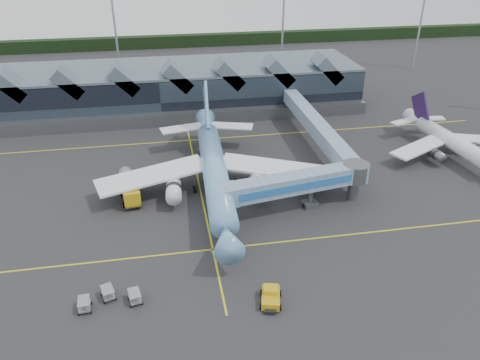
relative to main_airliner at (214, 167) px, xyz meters
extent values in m
plane|color=#262628|center=(-2.28, -7.57, -4.03)|extent=(260.00, 260.00, 0.00)
cube|color=yellow|center=(-2.28, -15.57, -4.03)|extent=(120.00, 0.25, 0.01)
cube|color=yellow|center=(-2.28, 20.43, -4.03)|extent=(120.00, 0.25, 0.01)
cube|color=yellow|center=(-2.28, 2.43, -4.03)|extent=(0.25, 60.00, 0.01)
cube|color=black|center=(-2.28, 102.43, -2.03)|extent=(260.00, 4.00, 4.00)
cube|color=black|center=(-7.28, 40.43, 0.47)|extent=(90.00, 20.00, 9.00)
cube|color=slate|center=(-7.28, 40.43, 5.17)|extent=(90.00, 20.00, 0.60)
cube|color=#5A5E62|center=(-7.28, 29.43, -2.73)|extent=(90.00, 2.50, 2.60)
cube|color=slate|center=(-36.28, 33.43, 5.27)|extent=(6.43, 6.00, 6.43)
cube|color=slate|center=(-25.28, 33.43, 5.27)|extent=(6.43, 6.00, 6.43)
cube|color=slate|center=(-14.28, 33.43, 5.27)|extent=(6.43, 6.00, 6.43)
cube|color=slate|center=(-3.28, 33.43, 5.27)|extent=(6.43, 6.00, 6.43)
cube|color=slate|center=(7.72, 33.43, 5.27)|extent=(6.43, 6.00, 6.43)
cube|color=slate|center=(18.72, 33.43, 5.27)|extent=(6.43, 6.00, 6.43)
cube|color=slate|center=(29.72, 33.43, 5.27)|extent=(6.43, 6.00, 6.43)
cylinder|color=#9B9EA4|center=(-17.28, 64.43, 6.97)|extent=(0.56, 0.56, 22.00)
cylinder|color=#9B9EA4|center=(27.72, 64.43, 6.97)|extent=(0.56, 0.56, 22.00)
cylinder|color=#9B9EA4|center=(67.72, 62.43, 6.97)|extent=(0.56, 0.56, 22.00)
cylinder|color=#64A9CA|center=(-0.07, -1.39, 0.02)|extent=(5.18, 30.54, 3.75)
cone|color=#64A9CA|center=(-0.90, -19.17, 0.02)|extent=(3.99, 5.38, 3.75)
cube|color=black|center=(-0.94, -19.83, 0.80)|extent=(1.44, 0.40, 0.48)
cone|color=#64A9CA|center=(0.81, 17.27, 0.30)|extent=(4.07, 7.12, 3.75)
cube|color=white|center=(-9.59, 0.33, -0.64)|extent=(17.94, 9.94, 1.24)
cube|color=white|center=(9.58, -0.58, -0.64)|extent=(17.95, 11.31, 1.24)
cylinder|color=white|center=(-6.56, -3.26, -1.58)|extent=(2.57, 5.32, 2.33)
cylinder|color=white|center=(6.22, -3.86, -1.58)|extent=(2.57, 5.32, 2.33)
cube|color=#64A9CA|center=(0.73, 15.53, 4.21)|extent=(0.90, 9.61, 10.34)
cube|color=white|center=(-3.86, 16.18, 0.30)|extent=(8.26, 4.51, 0.25)
cube|color=white|center=(5.37, 15.75, 0.30)|extent=(8.36, 5.16, 0.25)
cylinder|color=#5A5E62|center=(-0.74, -15.70, -2.95)|extent=(0.28, 0.28, 2.17)
cylinder|color=#5A5E62|center=(-3.19, 0.06, -2.95)|extent=(0.28, 0.28, 2.17)
cylinder|color=#5A5E62|center=(3.18, -0.24, -2.95)|extent=(0.28, 0.28, 2.17)
cylinder|color=black|center=(-0.74, -15.70, -3.64)|extent=(0.51, 1.41, 1.39)
cylinder|color=white|center=(43.88, 3.98, -1.02)|extent=(4.80, 19.71, 2.79)
cone|color=white|center=(42.64, 15.92, -0.81)|extent=(3.24, 4.73, 2.79)
cube|color=white|center=(37.30, 4.20, -1.51)|extent=(12.08, 8.03, 0.93)
cube|color=white|center=(50.28, 5.55, -1.51)|extent=(12.11, 5.97, 0.93)
cylinder|color=#5A5E62|center=(39.70, 2.15, -2.21)|extent=(2.07, 3.51, 1.73)
cylinder|color=#5A5E62|center=(48.36, 3.05, -2.21)|extent=(2.07, 3.51, 1.73)
cube|color=#2B1644|center=(42.75, 14.81, 1.77)|extent=(1.07, 6.28, 6.80)
cube|color=white|center=(39.60, 14.76, -0.81)|extent=(5.67, 3.65, 0.23)
cube|color=white|center=(45.85, 15.41, -0.81)|extent=(5.54, 2.68, 0.23)
cylinder|color=#5A5E62|center=(41.44, 4.57, -3.22)|extent=(0.26, 0.26, 1.62)
cylinder|color=#5A5E62|center=(46.15, 5.06, -3.22)|extent=(0.26, 0.26, 1.62)
cube|color=#7096BA|center=(10.74, -7.99, 0.52)|extent=(18.59, 5.84, 2.67)
cube|color=#2469B8|center=(10.98, -9.40, 0.52)|extent=(18.14, 3.23, 1.10)
cube|color=#7096BA|center=(0.77, -9.71, 0.52)|extent=(2.86, 3.31, 2.76)
cylinder|color=#5A5E62|center=(13.46, -7.52, -1.75)|extent=(0.64, 0.64, 4.56)
cube|color=#5A5E62|center=(13.46, -7.52, -3.62)|extent=(2.49, 2.19, 0.83)
cylinder|color=black|center=(12.55, -7.68, -3.71)|extent=(0.50, 0.88, 0.83)
cylinder|color=black|center=(14.36, -7.37, -3.71)|extent=(0.50, 0.88, 0.83)
cylinder|color=#5A5E62|center=(20.71, -6.27, 0.52)|extent=(4.05, 4.05, 2.76)
cylinder|color=#5A5E62|center=(20.71, -6.27, -1.75)|extent=(1.66, 1.66, 4.56)
cube|color=black|center=(-13.27, 0.17, -3.28)|extent=(3.72, 9.23, 0.50)
cube|color=gold|center=(-12.76, -3.19, -2.24)|extent=(2.70, 2.53, 2.19)
cube|color=black|center=(-12.64, -3.97, -1.74)|extent=(2.19, 0.48, 1.00)
cylinder|color=#B3B3B8|center=(-13.45, 1.35, -1.94)|extent=(3.14, 6.06, 2.29)
sphere|color=#B3B3B8|center=(-13.89, 4.21, -1.94)|extent=(2.19, 2.19, 2.19)
sphere|color=#B3B3B8|center=(-13.02, -1.51, -1.94)|extent=(2.19, 2.19, 2.19)
cylinder|color=black|center=(-14.06, -2.98, -3.53)|extent=(0.49, 1.04, 1.00)
cylinder|color=black|center=(-11.59, -2.60, -3.53)|extent=(0.49, 1.04, 1.00)
cylinder|color=black|center=(-14.58, 0.47, -3.53)|extent=(0.49, 1.04, 1.00)
cylinder|color=black|center=(-12.12, 0.85, -3.53)|extent=(0.49, 1.04, 1.00)
cylinder|color=black|center=(-14.96, 2.94, -3.53)|extent=(0.49, 1.04, 1.00)
cylinder|color=black|center=(-12.49, 3.31, -3.53)|extent=(0.49, 1.04, 1.00)
cube|color=gold|center=(2.86, -26.39, -3.39)|extent=(2.74, 3.67, 0.91)
cube|color=gold|center=(2.99, -25.86, -2.71)|extent=(1.94, 1.81, 0.64)
cube|color=black|center=(2.44, -28.07, -3.62)|extent=(1.41, 1.02, 0.27)
cylinder|color=black|center=(1.58, -27.19, -3.67)|extent=(0.44, 0.77, 0.73)
cylinder|color=black|center=(3.61, -27.70, -3.67)|extent=(0.44, 0.77, 0.73)
cylinder|color=black|center=(2.11, -25.07, -3.67)|extent=(0.44, 0.77, 0.73)
cylinder|color=black|center=(4.14, -25.58, -3.67)|extent=(0.44, 0.77, 0.73)
cube|color=#95989E|center=(-15.08, -22.48, -3.54)|extent=(1.79, 2.25, 0.13)
cube|color=#95989E|center=(-15.08, -22.48, -2.69)|extent=(1.79, 2.25, 0.07)
cylinder|color=black|center=(-14.66, -21.59, -3.87)|extent=(0.20, 0.34, 0.32)
cube|color=#95989E|center=(-12.08, -23.65, -3.54)|extent=(1.64, 2.18, 0.13)
cube|color=#95989E|center=(-12.08, -23.65, -2.69)|extent=(1.64, 2.18, 0.07)
cylinder|color=black|center=(-11.58, -22.81, -3.87)|extent=(0.17, 0.34, 0.32)
cube|color=#95989E|center=(-17.50, -23.92, -3.54)|extent=(1.37, 2.04, 0.13)
cube|color=#95989E|center=(-17.50, -23.92, -2.69)|extent=(1.37, 2.04, 0.07)
cylinder|color=black|center=(-16.88, -23.16, -3.87)|extent=(0.13, 0.33, 0.32)
camera|label=1|loc=(-7.52, -64.70, 33.12)|focal=35.00mm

